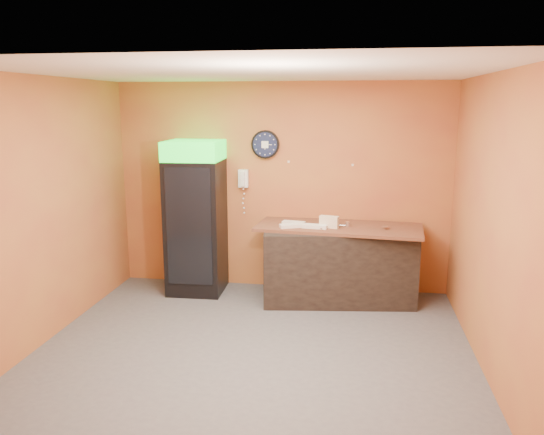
# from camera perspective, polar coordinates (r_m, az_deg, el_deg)

# --- Properties ---
(floor) EXTENTS (4.50, 4.50, 0.00)m
(floor) POSITION_cam_1_polar(r_m,az_deg,el_deg) (5.72, -1.88, -13.89)
(floor) COLOR #47474C
(floor) RESTS_ON ground
(back_wall) EXTENTS (4.50, 0.02, 2.80)m
(back_wall) POSITION_cam_1_polar(r_m,az_deg,el_deg) (7.20, 0.99, 3.27)
(back_wall) COLOR #B47032
(back_wall) RESTS_ON floor
(left_wall) EXTENTS (0.02, 4.00, 2.80)m
(left_wall) POSITION_cam_1_polar(r_m,az_deg,el_deg) (6.09, -23.28, 0.65)
(left_wall) COLOR #B47032
(left_wall) RESTS_ON floor
(right_wall) EXTENTS (0.02, 4.00, 2.80)m
(right_wall) POSITION_cam_1_polar(r_m,az_deg,el_deg) (5.32, 22.55, -0.82)
(right_wall) COLOR #B47032
(right_wall) RESTS_ON floor
(ceiling) EXTENTS (4.50, 4.00, 0.02)m
(ceiling) POSITION_cam_1_polar(r_m,az_deg,el_deg) (5.15, -2.11, 15.38)
(ceiling) COLOR white
(ceiling) RESTS_ON back_wall
(beverage_cooler) EXTENTS (0.74, 0.75, 2.04)m
(beverage_cooler) POSITION_cam_1_polar(r_m,az_deg,el_deg) (7.13, -8.26, -0.24)
(beverage_cooler) COLOR black
(beverage_cooler) RESTS_ON floor
(prep_counter) EXTENTS (1.99, 1.08, 0.95)m
(prep_counter) POSITION_cam_1_polar(r_m,az_deg,el_deg) (6.93, 7.10, -5.03)
(prep_counter) COLOR black
(prep_counter) RESTS_ON floor
(wall_clock) EXTENTS (0.38, 0.06, 0.38)m
(wall_clock) POSITION_cam_1_polar(r_m,az_deg,el_deg) (7.14, -0.73, 7.87)
(wall_clock) COLOR black
(wall_clock) RESTS_ON back_wall
(wall_phone) EXTENTS (0.13, 0.11, 0.24)m
(wall_phone) POSITION_cam_1_polar(r_m,az_deg,el_deg) (7.22, -3.10, 4.21)
(wall_phone) COLOR white
(wall_phone) RESTS_ON back_wall
(butcher_paper) EXTENTS (2.14, 1.02, 0.04)m
(butcher_paper) POSITION_cam_1_polar(r_m,az_deg,el_deg) (6.80, 7.21, -1.05)
(butcher_paper) COLOR brown
(butcher_paper) RESTS_ON prep_counter
(sub_roll_stack) EXTENTS (0.25, 0.14, 0.15)m
(sub_roll_stack) POSITION_cam_1_polar(r_m,az_deg,el_deg) (6.66, 6.16, -0.47)
(sub_roll_stack) COLOR beige
(sub_roll_stack) RESTS_ON butcher_paper
(wrapped_sandwich_left) EXTENTS (0.32, 0.22, 0.04)m
(wrapped_sandwich_left) POSITION_cam_1_polar(r_m,az_deg,el_deg) (6.66, 2.11, -0.89)
(wrapped_sandwich_left) COLOR silver
(wrapped_sandwich_left) RESTS_ON butcher_paper
(wrapped_sandwich_mid) EXTENTS (0.32, 0.17, 0.04)m
(wrapped_sandwich_mid) POSITION_cam_1_polar(r_m,az_deg,el_deg) (6.64, 4.61, -0.95)
(wrapped_sandwich_mid) COLOR silver
(wrapped_sandwich_mid) RESTS_ON butcher_paper
(wrapped_sandwich_right) EXTENTS (0.30, 0.16, 0.04)m
(wrapped_sandwich_right) POSITION_cam_1_polar(r_m,az_deg,el_deg) (6.81, 2.33, -0.59)
(wrapped_sandwich_right) COLOR silver
(wrapped_sandwich_right) RESTS_ON butcher_paper
(kitchen_tool) EXTENTS (0.06, 0.06, 0.06)m
(kitchen_tool) POSITION_cam_1_polar(r_m,az_deg,el_deg) (6.77, 8.12, -0.71)
(kitchen_tool) COLOR silver
(kitchen_tool) RESTS_ON butcher_paper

